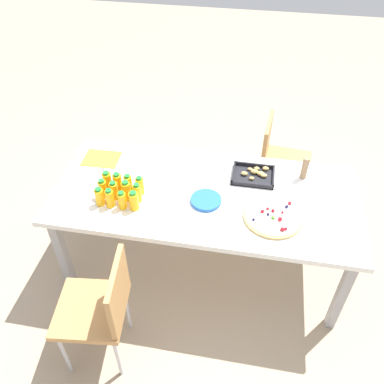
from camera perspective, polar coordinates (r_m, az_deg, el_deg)
ground_plane at (r=3.22m, az=1.60°, el=-9.80°), size 12.00×12.00×0.00m
party_table at (r=2.73m, az=1.86°, el=-1.09°), size 2.03×0.91×0.73m
chair_far_right at (r=3.45m, az=12.13°, el=4.83°), size 0.43×0.43×0.83m
chair_near_left at (r=2.46m, az=-12.70°, el=-15.37°), size 0.44×0.44×0.83m
juice_bottle_0 at (r=2.63m, az=-12.92°, el=-0.67°), size 0.06×0.06×0.13m
juice_bottle_1 at (r=2.60m, az=-11.54°, el=-0.89°), size 0.05×0.05×0.14m
juice_bottle_2 at (r=2.58m, az=-9.84°, el=-1.19°), size 0.05×0.05×0.13m
juice_bottle_3 at (r=2.56m, az=-8.21°, el=-1.24°), size 0.06×0.06×0.14m
juice_bottle_4 at (r=2.68m, az=-12.49°, el=0.46°), size 0.05×0.05×0.14m
juice_bottle_5 at (r=2.65m, az=-10.97°, el=0.18°), size 0.06×0.06×0.14m
juice_bottle_6 at (r=2.63m, az=-9.26°, el=0.16°), size 0.06×0.06×0.15m
juice_bottle_7 at (r=2.61m, az=-7.74°, el=-0.13°), size 0.05×0.05×0.14m
juice_bottle_8 at (r=2.72m, az=-11.87°, el=1.47°), size 0.06×0.06×0.15m
juice_bottle_9 at (r=2.70m, az=-10.46°, el=1.33°), size 0.06×0.06×0.14m
juice_bottle_10 at (r=2.68m, az=-9.00°, el=1.11°), size 0.05×0.05×0.14m
juice_bottle_11 at (r=2.66m, az=-7.38°, el=0.90°), size 0.06×0.06×0.13m
fruit_pizza at (r=2.56m, az=11.39°, el=-3.42°), size 0.37×0.37×0.05m
snack_tray at (r=2.84m, az=8.75°, el=2.39°), size 0.29×0.23×0.04m
plate_stack at (r=2.61m, az=1.99°, el=-1.17°), size 0.20×0.20×0.02m
napkin_stack at (r=2.89m, az=0.64°, el=3.71°), size 0.15×0.15×0.01m
cardboard_tube at (r=2.85m, az=15.65°, el=3.28°), size 0.04×0.04×0.17m
paper_folder at (r=3.04m, az=-12.66°, el=4.64°), size 0.27×0.21×0.01m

